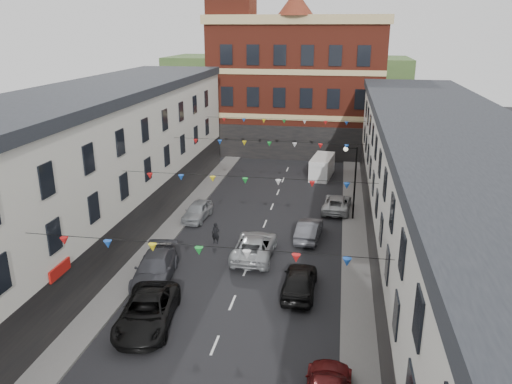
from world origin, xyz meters
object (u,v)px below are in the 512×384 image
Objects in this scene: car_left_c at (147,312)px; car_right_d at (299,281)px; car_right_f at (337,203)px; pedestrian at (216,233)px; street_lamp at (352,173)px; car_right_e at (309,230)px; white_van at (322,167)px; moving_car at (254,246)px; car_left_e at (197,211)px; car_left_d at (155,268)px.

car_left_c is 8.74m from car_right_d.
car_right_f is 3.09× the size of pedestrian.
car_right_e is at bearing -124.18° from street_lamp.
white_van is (7.64, 28.68, 0.29)m from car_left_c.
white_van reaches higher than moving_car.
car_left_e is 9.41m from car_right_e.
street_lamp is at bearing 38.10° from car_left_d.
car_right_d is at bearing -83.21° from white_van.
white_van is at bearing -85.63° from car_right_e.
street_lamp is 11.77m from pedestrian.
car_right_e is 0.90× the size of white_van.
car_right_d is 7.95m from car_right_e.
white_van is 19.28m from pedestrian.
car_right_d is (8.79, -0.13, 0.01)m from car_left_d.
white_van is at bearing 61.53° from car_left_d.
car_right_f is 0.97× the size of white_van.
car_left_d is at bearing 98.08° from car_left_c.
moving_car reaches higher than car_left_e.
white_van is (0.20, 24.10, 0.28)m from car_right_d.
car_left_d is at bearing 37.97° from moving_car.
car_right_e reaches higher than car_right_f.
white_van reaches higher than pedestrian.
car_left_c is 15.04m from car_left_e.
car_left_d is 1.11× the size of white_van.
street_lamp is 10.63m from moving_car.
white_van is (9.30, 13.74, 0.38)m from car_left_e.
car_right_f is (-1.05, 1.92, -3.24)m from street_lamp.
car_left_d is 3.53× the size of pedestrian.
street_lamp is 3.92m from car_right_f.
car_left_d is 17.69m from car_right_f.
car_left_d is (-1.35, 4.71, -0.00)m from car_left_c.
white_van reaches higher than car_left_e.
car_right_f is at bearing 55.66° from car_left_c.
pedestrian is (2.29, 5.90, -0.02)m from car_left_d.
street_lamp reaches higher than moving_car.
car_left_d is at bearing -103.42° from pedestrian.
pedestrian is at bearing -28.40° from moving_car.
car_right_f is 10.04m from white_van.
street_lamp is 1.28× the size of car_right_d.
car_left_e is 0.84× the size of white_van.
pedestrian is at bearing -55.52° from car_left_e.
moving_car reaches higher than car_right_e.
white_van is at bearing 103.11° from street_lamp.
street_lamp is 6.14m from car_right_e.
car_left_d is 10.24m from car_left_e.
moving_car is at bearing -20.43° from pedestrian.
car_left_c is at bearing -87.27° from pedestrian.
moving_car is 1.14× the size of white_van.
car_right_e is at bearing 77.06° from car_right_f.
street_lamp reaches higher than car_right_d.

